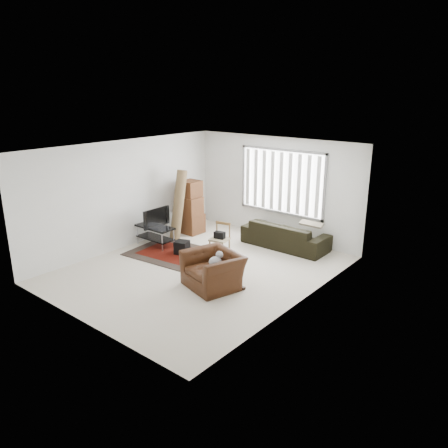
% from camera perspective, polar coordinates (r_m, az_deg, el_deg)
% --- Properties ---
extents(room, '(6.00, 6.02, 2.71)m').
position_cam_1_polar(room, '(9.65, -1.02, 4.58)').
color(room, beige).
rests_on(room, ground).
extents(persian_rug, '(2.52, 1.81, 0.02)m').
position_cam_1_polar(persian_rug, '(10.72, -6.00, -3.98)').
color(persian_rug, black).
rests_on(persian_rug, ground).
extents(tv_stand, '(1.05, 0.47, 0.52)m').
position_cam_1_polar(tv_stand, '(11.30, -8.99, -0.99)').
color(tv_stand, black).
rests_on(tv_stand, ground).
extents(tv, '(0.11, 0.85, 0.49)m').
position_cam_1_polar(tv, '(11.18, -9.08, 0.90)').
color(tv, black).
rests_on(tv, tv_stand).
extents(subwoofer, '(0.40, 0.40, 0.31)m').
position_cam_1_polar(subwoofer, '(10.71, -5.52, -3.04)').
color(subwoofer, black).
rests_on(subwoofer, persian_rug).
extents(moving_boxes, '(0.61, 0.56, 1.47)m').
position_cam_1_polar(moving_boxes, '(12.13, -4.34, 1.97)').
color(moving_boxes, '#57331B').
rests_on(moving_boxes, ground).
extents(white_flatpack, '(0.52, 0.27, 0.64)m').
position_cam_1_polar(white_flatpack, '(11.97, -6.80, -0.14)').
color(white_flatpack, silver).
rests_on(white_flatpack, ground).
extents(rolled_rug, '(0.34, 0.63, 1.86)m').
position_cam_1_polar(rolled_rug, '(11.66, -5.97, 2.53)').
color(rolled_rug, brown).
rests_on(rolled_rug, ground).
extents(sofa, '(2.21, 0.96, 0.85)m').
position_cam_1_polar(sofa, '(11.17, 8.02, -0.91)').
color(sofa, black).
rests_on(sofa, ground).
extents(side_chair, '(0.49, 0.49, 0.77)m').
position_cam_1_polar(side_chair, '(10.58, -0.53, -1.75)').
color(side_chair, '#968462').
rests_on(side_chair, ground).
extents(armchair, '(1.34, 1.24, 0.82)m').
position_cam_1_polar(armchair, '(8.87, -1.43, -5.72)').
color(armchair, '#361A0B').
rests_on(armchair, ground).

